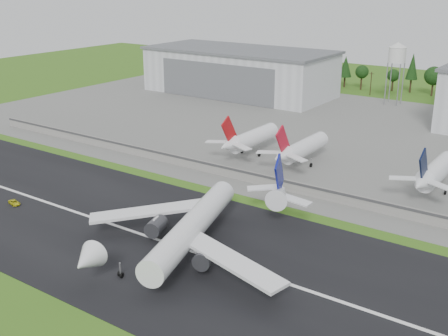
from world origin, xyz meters
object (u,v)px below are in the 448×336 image
Objects in this scene: parked_jet_red_a at (248,139)px; parked_jet_navy at (433,173)px; main_airliner at (191,233)px; parked_jet_red_b at (300,149)px; ground_vehicle at (14,202)px.

parked_jet_red_a is 61.47m from parked_jet_navy.
parked_jet_red_a is at bearing -84.49° from main_airliner.
main_airliner is 72.50m from parked_jet_red_a.
parked_jet_red_a is 19.61m from parked_jet_red_b.
ground_vehicle is at bearing -111.33° from parked_jet_red_a.
ground_vehicle is 78.07m from parked_jet_red_a.
parked_jet_red_a is (-27.75, 66.96, 1.19)m from main_airliner.
ground_vehicle is at bearing -11.32° from main_airliner.
parked_jet_navy is at bearing -133.73° from main_airliner.
parked_jet_red_b is at bearing -20.67° from ground_vehicle.
ground_vehicle is at bearing -123.47° from parked_jet_red_b.
main_airliner reaches higher than parked_jet_navy.
main_airliner reaches higher than ground_vehicle.
ground_vehicle is (-56.09, -5.59, -4.20)m from main_airliner.
parked_jet_red_b is (19.61, -0.02, -0.11)m from parked_jet_red_a.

